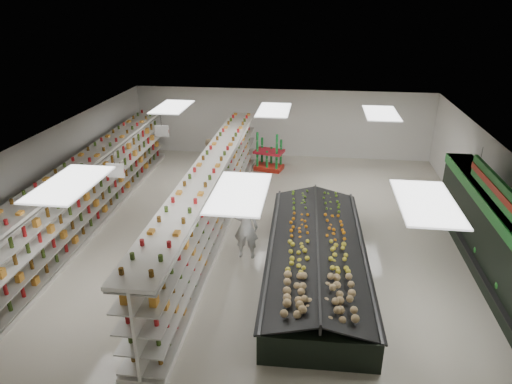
# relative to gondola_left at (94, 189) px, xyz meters

# --- Properties ---
(floor) EXTENTS (16.00, 16.00, 0.00)m
(floor) POSITION_rel_gondola_left_xyz_m (5.85, -0.45, -1.03)
(floor) COLOR beige
(floor) RESTS_ON ground
(ceiling) EXTENTS (14.00, 16.00, 0.02)m
(ceiling) POSITION_rel_gondola_left_xyz_m (5.85, -0.45, 2.17)
(ceiling) COLOR white
(ceiling) RESTS_ON wall_back
(wall_back) EXTENTS (14.00, 0.02, 3.20)m
(wall_back) POSITION_rel_gondola_left_xyz_m (5.85, 7.55, 0.57)
(wall_back) COLOR white
(wall_back) RESTS_ON floor
(wall_left) EXTENTS (0.02, 16.00, 3.20)m
(wall_left) POSITION_rel_gondola_left_xyz_m (-1.15, -0.45, 0.57)
(wall_left) COLOR white
(wall_left) RESTS_ON floor
(wall_right) EXTENTS (0.02, 16.00, 3.20)m
(wall_right) POSITION_rel_gondola_left_xyz_m (12.85, -0.45, 0.57)
(wall_right) COLOR white
(wall_right) RESTS_ON floor
(produce_wall_case) EXTENTS (0.93, 8.00, 2.20)m
(produce_wall_case) POSITION_rel_gondola_left_xyz_m (12.38, -1.95, 0.21)
(produce_wall_case) COLOR black
(produce_wall_case) RESTS_ON floor
(aisle_sign_near) EXTENTS (0.52, 0.06, 0.75)m
(aisle_sign_near) POSITION_rel_gondola_left_xyz_m (2.05, -2.45, 1.72)
(aisle_sign_near) COLOR white
(aisle_sign_near) RESTS_ON ceiling
(aisle_sign_far) EXTENTS (0.52, 0.06, 0.75)m
(aisle_sign_far) POSITION_rel_gondola_left_xyz_m (2.05, 1.55, 1.72)
(aisle_sign_far) COLOR white
(aisle_sign_far) RESTS_ON ceiling
(hortifruti_banner) EXTENTS (0.12, 3.20, 0.95)m
(hortifruti_banner) POSITION_rel_gondola_left_xyz_m (12.09, -1.95, 1.62)
(hortifruti_banner) COLOR #1D6D26
(hortifruti_banner) RESTS_ON ceiling
(gondola_left) EXTENTS (1.27, 13.02, 2.25)m
(gondola_left) POSITION_rel_gondola_left_xyz_m (0.00, 0.00, 0.00)
(gondola_left) COLOR white
(gondola_left) RESTS_ON floor
(gondola_center) EXTENTS (1.04, 13.50, 2.34)m
(gondola_center) POSITION_rel_gondola_left_xyz_m (4.24, -0.41, 0.04)
(gondola_center) COLOR white
(gondola_center) RESTS_ON floor
(produce_island) EXTENTS (2.92, 7.58, 1.12)m
(produce_island) POSITION_rel_gondola_left_xyz_m (7.66, -2.48, -0.52)
(produce_island) COLOR black
(produce_island) RESTS_ON floor
(soda_endcap) EXTENTS (1.40, 1.11, 1.59)m
(soda_endcap) POSITION_rel_gondola_left_xyz_m (5.49, 5.49, -0.26)
(soda_endcap) COLOR #B02214
(soda_endcap) RESTS_ON floor
(shopper_main) EXTENTS (0.74, 0.50, 1.97)m
(shopper_main) POSITION_rel_gondola_left_xyz_m (5.59, -1.97, -0.05)
(shopper_main) COLOR white
(shopper_main) RESTS_ON floor
(shopper_background) EXTENTS (0.69, 0.89, 1.60)m
(shopper_background) POSITION_rel_gondola_left_xyz_m (3.05, 4.55, -0.23)
(shopper_background) COLOR tan
(shopper_background) RESTS_ON floor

